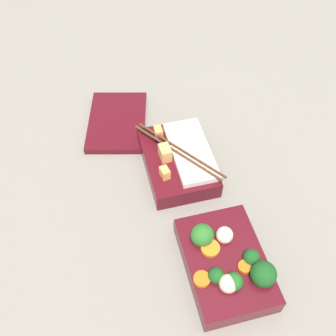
% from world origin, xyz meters
% --- Properties ---
extents(ground_plane, '(3.00, 3.00, 0.00)m').
position_xyz_m(ground_plane, '(0.00, 0.00, 0.00)').
color(ground_plane, gray).
extents(bento_tray_vegetable, '(0.18, 0.13, 0.07)m').
position_xyz_m(bento_tray_vegetable, '(-0.11, -0.01, 0.03)').
color(bento_tray_vegetable, '#510F19').
rests_on(bento_tray_vegetable, ground_plane).
extents(bento_tray_rice, '(0.18, 0.14, 0.07)m').
position_xyz_m(bento_tray_rice, '(0.12, 0.00, 0.02)').
color(bento_tray_rice, '#510F19').
rests_on(bento_tray_rice, ground_plane).
extents(bento_lid, '(0.20, 0.16, 0.02)m').
position_xyz_m(bento_lid, '(0.28, 0.10, 0.01)').
color(bento_lid, '#510F19').
rests_on(bento_lid, ground_plane).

